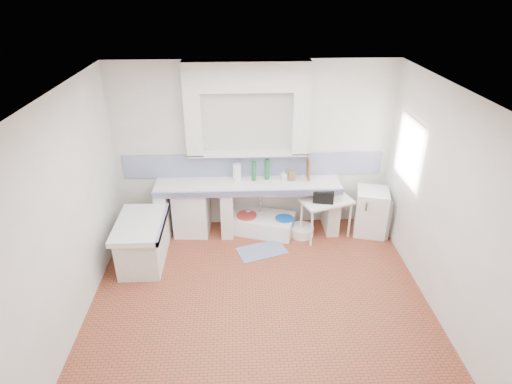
{
  "coord_description": "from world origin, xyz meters",
  "views": [
    {
      "loc": [
        -0.24,
        -4.45,
        3.91
      ],
      "look_at": [
        0.0,
        1.0,
        1.1
      ],
      "focal_mm": 29.75,
      "sensor_mm": 36.0,
      "label": 1
    }
  ],
  "objects_px": {
    "stove": "(192,211)",
    "fridge": "(371,212)",
    "sink": "(261,224)",
    "side_table": "(326,218)"
  },
  "relations": [
    {
      "from": "side_table",
      "to": "stove",
      "type": "bearing_deg",
      "value": 154.23
    },
    {
      "from": "stove",
      "to": "fridge",
      "type": "relative_size",
      "value": 1.02
    },
    {
      "from": "stove",
      "to": "fridge",
      "type": "distance_m",
      "value": 2.98
    },
    {
      "from": "fridge",
      "to": "side_table",
      "type": "bearing_deg",
      "value": -159.38
    },
    {
      "from": "stove",
      "to": "side_table",
      "type": "relative_size",
      "value": 0.98
    },
    {
      "from": "stove",
      "to": "fridge",
      "type": "height_order",
      "value": "stove"
    },
    {
      "from": "stove",
      "to": "side_table",
      "type": "height_order",
      "value": "stove"
    },
    {
      "from": "sink",
      "to": "side_table",
      "type": "relative_size",
      "value": 1.34
    },
    {
      "from": "sink",
      "to": "side_table",
      "type": "distance_m",
      "value": 1.09
    },
    {
      "from": "side_table",
      "to": "fridge",
      "type": "distance_m",
      "value": 0.78
    }
  ]
}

